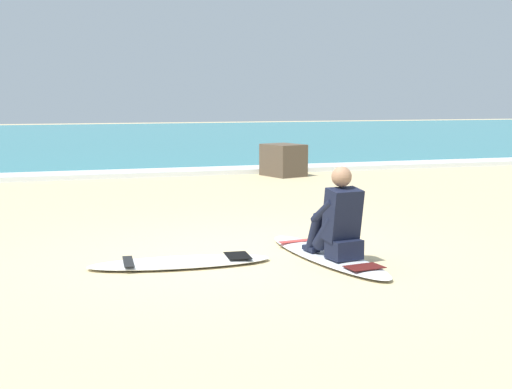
{
  "coord_description": "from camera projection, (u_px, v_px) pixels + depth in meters",
  "views": [
    {
      "loc": [
        -1.99,
        -7.08,
        1.72
      ],
      "look_at": [
        0.42,
        0.77,
        0.55
      ],
      "focal_mm": 48.04,
      "sensor_mm": 36.0,
      "label": 1
    }
  ],
  "objects": [
    {
      "name": "ground_plane",
      "position": [
        240.0,
        255.0,
        7.52
      ],
      "size": [
        80.0,
        80.0,
        0.0
      ],
      "primitive_type": "plane",
      "color": "#CCB584"
    },
    {
      "name": "surfer_seated",
      "position": [
        338.0,
        222.0,
        7.09
      ],
      "size": [
        0.44,
        0.74,
        0.95
      ],
      "color": "black",
      "rests_on": "surfboard_main"
    },
    {
      "name": "sea",
      "position": [
        97.0,
        138.0,
        28.09
      ],
      "size": [
        80.0,
        28.0,
        0.1
      ],
      "primitive_type": "cube",
      "color": "teal",
      "rests_on": "ground"
    },
    {
      "name": "shoreline_rock",
      "position": [
        283.0,
        160.0,
        15.04
      ],
      "size": [
        0.92,
        1.04,
        0.7
      ],
      "primitive_type": "cube",
      "rotation": [
        0.0,
        0.0,
        0.31
      ],
      "color": "brown",
      "rests_on": "ground"
    },
    {
      "name": "surfboard_spare_near",
      "position": [
        181.0,
        262.0,
        7.05
      ],
      "size": [
        1.92,
        0.64,
        0.08
      ],
      "color": "white",
      "rests_on": "ground"
    },
    {
      "name": "breaking_foam",
      "position": [
        141.0,
        173.0,
        15.12
      ],
      "size": [
        80.0,
        0.9,
        0.11
      ],
      "primitive_type": "cube",
      "color": "white",
      "rests_on": "ground"
    },
    {
      "name": "surfboard_main",
      "position": [
        326.0,
        255.0,
        7.35
      ],
      "size": [
        0.83,
        2.32,
        0.08
      ],
      "color": "silver",
      "rests_on": "ground"
    }
  ]
}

